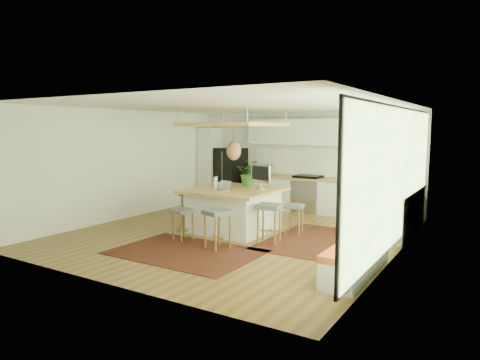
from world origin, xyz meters
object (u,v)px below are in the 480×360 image
Objects in this scene: stool_right_front at (269,225)px; stool_left_side at (193,210)px; island at (234,210)px; stool_right_back at (294,217)px; monitor at (261,177)px; stool_near_left at (183,223)px; laptop at (222,185)px; microwave at (259,169)px; fridge at (231,173)px; stool_near_right at (217,230)px; island_plant at (249,176)px.

stool_left_side reaches higher than stool_right_front.
island is 2.40× the size of stool_right_front.
monitor is (-0.75, -0.14, 0.83)m from stool_right_back.
monitor reaches higher than stool_right_back.
stool_near_left is at bearing -134.97° from stool_right_back.
island is at bearing 84.03° from laptop.
stool_right_back is (0.10, 0.96, 0.00)m from stool_right_front.
island is 3.72× the size of microwave.
stool_right_back is 2.43m from stool_left_side.
stool_right_front is at bearing -95.76° from stool_right_back.
fridge is at bearing 162.55° from microwave.
fridge is 2.27× the size of stool_near_right.
stool_left_side is 2.52× the size of laptop.
stool_near_right is 1.17× the size of stool_right_back.
laptop is (0.35, 0.88, 0.70)m from stool_near_left.
laptop reaches higher than stool_right_back.
island is 2.52× the size of stool_near_right.
stool_right_front is at bearing -34.70° from monitor.
stool_near_left is 0.86× the size of stool_near_right.
microwave is 0.84× the size of island_plant.
monitor is 0.96× the size of island_plant.
stool_left_side is at bearing -151.98° from monitor.
fridge is 3.02m from island_plant.
fridge is 2.17× the size of stool_right_front.
monitor is at bearing 58.09° from laptop.
laptop is 0.52× the size of island_plant.
microwave is (-1.49, 2.62, -0.10)m from monitor.
microwave is (-2.14, 3.45, 0.74)m from stool_right_front.
microwave is (-1.01, 2.94, 0.63)m from island.
stool_near_right is 1.48× the size of microwave.
island is 1.25m from stool_right_front.
monitor is 0.57m from island_plant.
stool_near_left is 1.00× the size of stool_right_back.
island is 1.31m from stool_near_left.
stool_near_right is (2.49, -4.30, -0.57)m from fridge.
island reaches higher than stool_near_left.
stool_near_right reaches higher than stool_near_left.
stool_right_front is at bearing -77.84° from microwave.
stool_right_back is 1.27× the size of microwave.
stool_left_side is (-1.15, 0.00, -0.11)m from island.
monitor is (-0.04, 1.72, 0.83)m from stool_near_right.
stool_near_left and stool_right_back have the same top height.
stool_near_right is 4.66m from microwave.
fridge reaches higher than stool_near_left.
monitor reaches higher than island.
stool_right_front is 2.34m from stool_left_side.
stool_right_front is 2.49× the size of laptop.
stool_left_side is 1.32m from laptop.
stool_right_back is 1.10× the size of monitor.
laptop is at bearing -113.97° from monitor.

